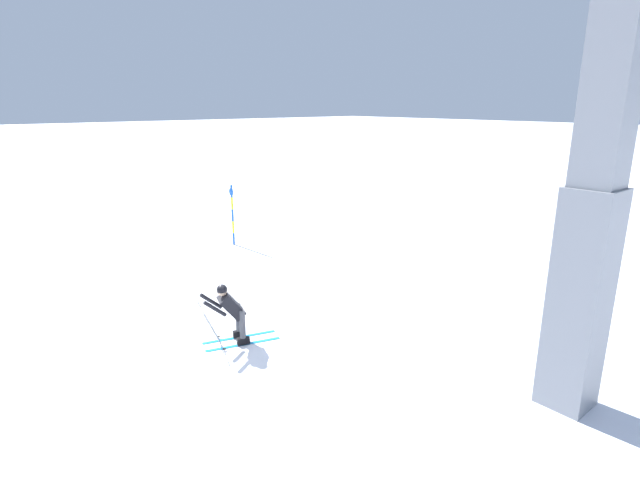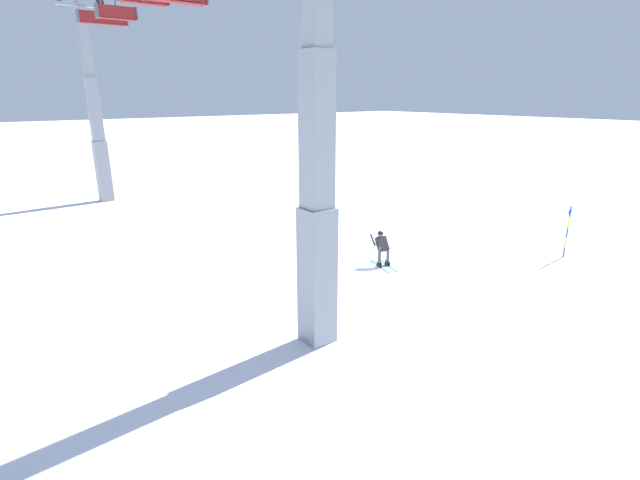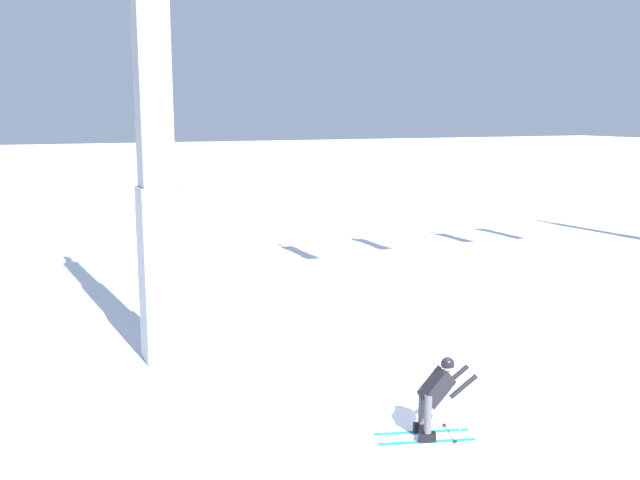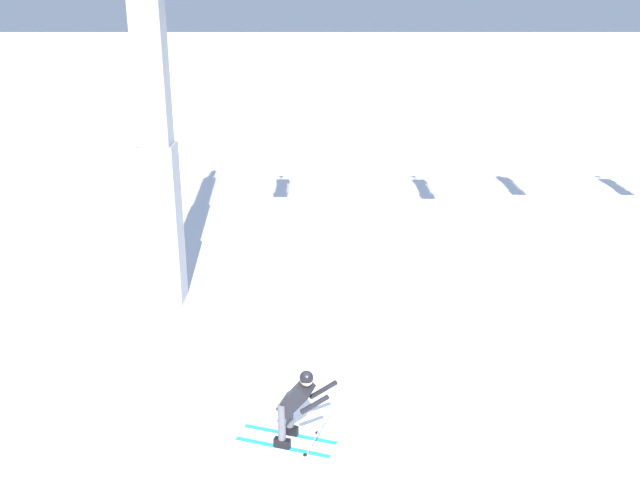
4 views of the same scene
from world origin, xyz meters
name	(u,v)px [view 3 (image 3 of 4)]	position (x,y,z in m)	size (l,w,h in m)	color
ground_plane	(465,441)	(0.00, 0.00, 0.00)	(260.00, 260.00, 0.00)	white
skier_carving_main	(437,392)	(-0.36, 0.35, 0.81)	(1.81, 1.08, 1.56)	#198CCC
lift_tower_near	(155,132)	(-3.73, 6.23, 5.07)	(0.81, 2.47, 12.27)	gray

